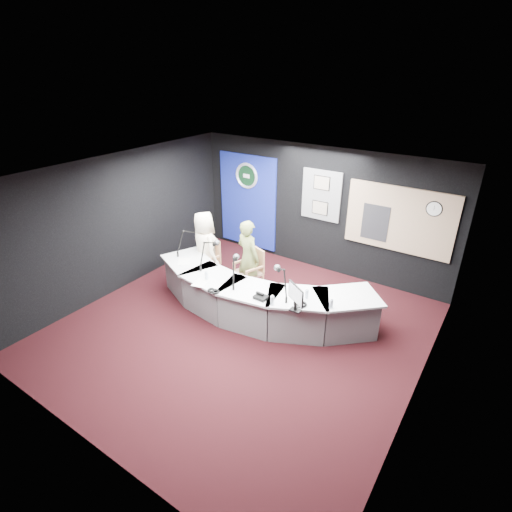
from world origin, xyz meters
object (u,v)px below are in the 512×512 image
Objects in this scene: armchair_right at (248,269)px; person_man at (205,248)px; broadcast_desk at (255,297)px; armchair_left at (206,264)px; person_woman at (248,258)px.

person_man reaches higher than armchair_right.
armchair_right reaches higher than broadcast_desk.
armchair_right is at bearing 133.55° from broadcast_desk.
armchair_left is 0.38m from person_man.
armchair_left is 1.04m from armchair_right.
person_man is at bearing 23.07° from person_woman.
person_man is at bearing 163.51° from broadcast_desk.
person_woman is at bearing -148.91° from person_man.
armchair_left is 1.10m from person_woman.
person_man is (-1.61, 0.48, 0.43)m from broadcast_desk.
person_woman reaches higher than broadcast_desk.
broadcast_desk is 1.68m from armchair_left.
broadcast_desk is at bearing 148.82° from person_woman.
armchair_right is at bearing 24.56° from armchair_left.
person_woman is (1.02, 0.14, -0.00)m from person_man.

